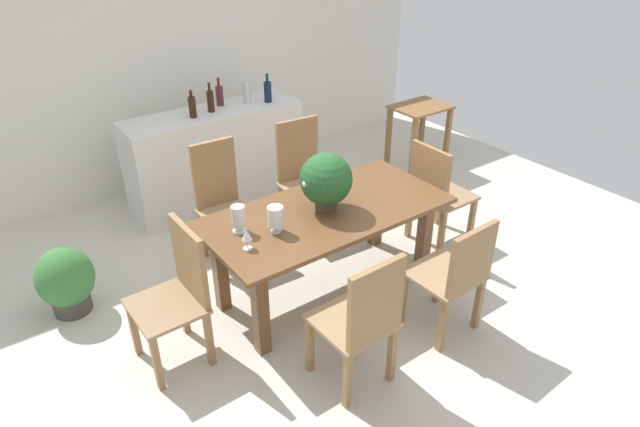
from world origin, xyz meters
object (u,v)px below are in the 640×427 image
wine_bottle_dark (192,106)px  side_table (419,123)px  chair_head_end (179,289)px  wine_glass (247,236)px  kitchen_counter (216,157)px  wine_bottle_green (247,92)px  chair_far_right (303,172)px  chair_foot_end (436,190)px  wine_bottle_clear (220,95)px  wine_bottle_tall (211,101)px  crystal_vase_right (238,217)px  flower_centerpiece (326,180)px  crystal_vase_center_near (326,177)px  chair_near_left (363,319)px  wine_bottle_amber (268,91)px  dining_table (327,224)px  crystal_vase_left (276,217)px  chair_near_right (456,273)px  chair_far_left (221,198)px  potted_plant_floor (66,280)px

wine_bottle_dark → side_table: (2.44, -0.60, -0.52)m
chair_head_end → wine_glass: chair_head_end is taller
kitchen_counter → wine_bottle_green: (0.41, 0.02, 0.60)m
chair_far_right → chair_head_end: size_ratio=1.06×
chair_foot_end → wine_bottle_clear: wine_bottle_clear is taller
wine_glass → wine_bottle_tall: 2.15m
crystal_vase_right → wine_bottle_clear: (0.84, 1.89, 0.22)m
crystal_vase_right → chair_head_end: bearing=-167.7°
flower_centerpiece → crystal_vase_center_near: bearing=53.0°
wine_bottle_tall → side_table: size_ratio=0.37×
chair_near_left → wine_bottle_dark: (0.22, 2.78, 0.53)m
chair_far_right → wine_glass: 1.59m
kitchen_counter → side_table: (2.23, -0.65, 0.07)m
side_table → wine_bottle_clear: bearing=159.8°
flower_centerpiece → wine_bottle_amber: bearing=71.3°
side_table → wine_glass: bearing=-155.6°
dining_table → side_table: bearing=29.0°
wine_bottle_clear → crystal_vase_center_near: bearing=-89.0°
side_table → crystal_vase_left: bearing=-154.7°
wine_bottle_dark → chair_head_end: bearing=-118.6°
chair_foot_end → wine_glass: (-1.94, -0.11, 0.30)m
chair_near_right → flower_centerpiece: bearing=-67.4°
chair_near_right → wine_bottle_green: wine_bottle_green is taller
dining_table → side_table: 2.57m
crystal_vase_left → crystal_vase_center_near: size_ratio=1.12×
chair_far_left → wine_bottle_dark: bearing=79.0°
chair_far_left → wine_bottle_clear: bearing=63.9°
crystal_vase_center_near → wine_bottle_dark: wine_bottle_dark is taller
chair_far_left → potted_plant_floor: chair_far_left is taller
chair_head_end → side_table: size_ratio=1.31×
chair_far_left → wine_bottle_clear: wine_bottle_clear is taller
dining_table → chair_near_left: (-0.42, -0.93, -0.07)m
chair_near_left → flower_centerpiece: flower_centerpiece is taller
dining_table → wine_glass: wine_glass is taller
chair_near_right → wine_bottle_tall: size_ratio=3.26×
dining_table → chair_near_left: size_ratio=1.87×
crystal_vase_center_near → wine_bottle_amber: size_ratio=0.61×
chair_near_right → wine_bottle_green: bearing=-91.9°
wine_bottle_amber → potted_plant_floor: bearing=-159.6°
wine_glass → kitchen_counter: size_ratio=0.08×
chair_foot_end → side_table: (1.04, 1.25, 0.02)m
dining_table → chair_near_right: 1.02m
dining_table → kitchen_counter: (0.02, 1.90, -0.14)m
flower_centerpiece → dining_table: bearing=-80.7°
kitchen_counter → wine_bottle_clear: wine_bottle_clear is taller
wine_bottle_dark → wine_bottle_green: wine_bottle_green is taller
kitchen_counter → flower_centerpiece: bearing=-90.5°
chair_near_left → wine_bottle_tall: bearing=-99.6°
chair_foot_end → chair_head_end: size_ratio=0.98×
wine_bottle_clear → crystal_vase_right: bearing=-114.0°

